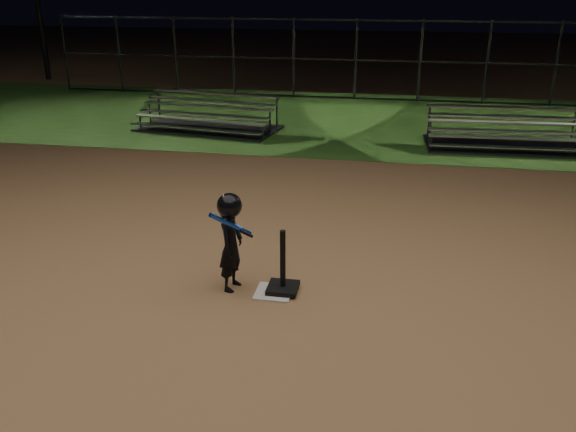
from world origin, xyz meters
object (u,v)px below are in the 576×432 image
object	(u,v)px
batting_tee	(283,279)
bleacher_left	(208,123)
home_plate	(274,292)
bleacher_right	(503,140)
child_batter	(231,239)

from	to	relation	value
batting_tee	bleacher_left	bearing A→B (deg)	113.51
home_plate	batting_tee	bearing A→B (deg)	29.76
bleacher_right	home_plate	bearing A→B (deg)	-118.69
child_batter	home_plate	bearing A→B (deg)	-85.91
batting_tee	bleacher_left	xyz separation A→B (m)	(-3.53, 8.11, 0.01)
batting_tee	child_batter	bearing A→B (deg)	-178.48
home_plate	child_batter	world-z (taller)	child_batter
batting_tee	child_batter	world-z (taller)	child_batter
batting_tee	bleacher_left	size ratio (longest dim) A/B	0.21
bleacher_left	bleacher_right	bearing A→B (deg)	5.11
child_batter	bleacher_left	bearing A→B (deg)	28.08
home_plate	batting_tee	size ratio (longest dim) A/B	0.55
bleacher_right	batting_tee	bearing A→B (deg)	-118.24
batting_tee	home_plate	bearing A→B (deg)	-150.24
home_plate	child_batter	distance (m)	0.86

